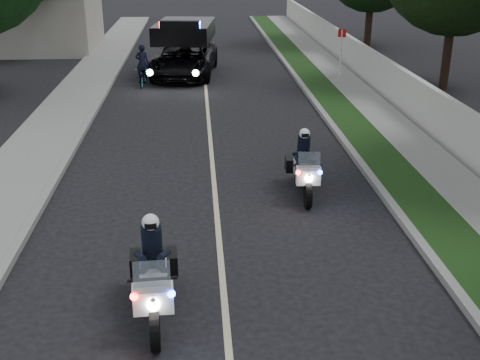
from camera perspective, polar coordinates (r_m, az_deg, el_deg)
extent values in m
plane|color=black|center=(10.98, -1.60, -10.33)|extent=(120.00, 120.00, 0.00)
cube|color=gray|center=(20.62, 8.57, 5.36)|extent=(0.20, 60.00, 0.15)
cube|color=#193814|center=(20.78, 10.46, 5.38)|extent=(1.20, 60.00, 0.16)
cube|color=gray|center=(21.15, 13.89, 5.39)|extent=(1.40, 60.00, 0.16)
cube|color=beige|center=(21.30, 16.63, 7.11)|extent=(0.22, 60.00, 1.50)
cube|color=gray|center=(20.47, -14.53, 4.78)|extent=(0.20, 60.00, 0.15)
cube|color=gray|center=(20.70, -17.54, 4.65)|extent=(2.00, 60.00, 0.16)
cube|color=#BFB78C|center=(20.15, -2.94, 4.98)|extent=(0.12, 50.00, 0.01)
imported|color=black|center=(28.34, -5.24, 9.87)|extent=(3.32, 6.01, 2.78)
imported|color=black|center=(26.48, -9.14, 8.84)|extent=(0.61, 1.57, 0.81)
imported|color=black|center=(26.48, -9.14, 8.84)|extent=(0.58, 0.40, 1.56)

